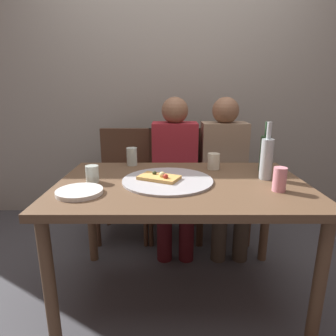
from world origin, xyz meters
name	(u,v)px	position (x,y,z in m)	size (l,w,h in m)	color
ground_plane	(180,293)	(0.00, 0.00, 0.00)	(8.00, 8.00, 0.00)	#424247
back_wall	(176,81)	(0.00, 1.32, 1.30)	(6.00, 0.10, 2.60)	gray
dining_table	(182,196)	(0.00, 0.00, 0.64)	(1.37, 0.87, 0.73)	brown
pizza_tray	(168,180)	(-0.08, 0.01, 0.73)	(0.50, 0.50, 0.01)	#ADADB2
pizza_slice_last	(160,177)	(-0.12, 0.01, 0.75)	(0.25, 0.21, 0.05)	tan
wine_bottle	(265,152)	(0.53, 0.23, 0.85)	(0.06, 0.06, 0.31)	#2D5133
beer_bottle	(267,158)	(0.48, 0.06, 0.85)	(0.07, 0.07, 0.32)	#B2BCC1
tumbler_near	(132,156)	(-0.32, 0.37, 0.79)	(0.07, 0.07, 0.12)	#B7C6BC
tumbler_far	(93,174)	(-0.49, 0.00, 0.77)	(0.07, 0.07, 0.09)	#B7C6BC
wine_glass	(214,161)	(0.22, 0.27, 0.78)	(0.08, 0.08, 0.10)	beige
soda_can	(280,179)	(0.48, -0.15, 0.79)	(0.07, 0.07, 0.12)	pink
plate_stack	(80,192)	(-0.51, -0.19, 0.74)	(0.23, 0.23, 0.02)	white
chair_left	(126,175)	(-0.44, 0.83, 0.51)	(0.44, 0.44, 0.90)	#472D1E
chair_middle	(175,175)	(-0.02, 0.83, 0.51)	(0.44, 0.44, 0.90)	#472D1E
chair_right	(221,175)	(0.38, 0.83, 0.51)	(0.44, 0.44, 0.90)	#472D1E
guest_in_sweater	(175,165)	(-0.02, 0.68, 0.64)	(0.36, 0.56, 1.17)	maroon
guest_in_beanie	(225,165)	(0.38, 0.68, 0.64)	(0.36, 0.56, 1.17)	#937A60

